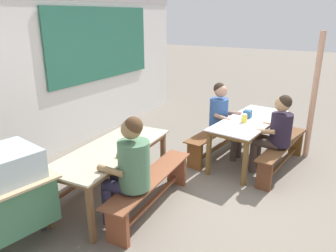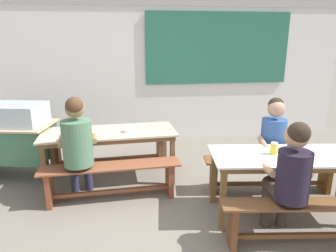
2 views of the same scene
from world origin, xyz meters
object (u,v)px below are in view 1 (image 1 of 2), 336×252
at_px(bench_far_back, 80,169).
at_px(person_near_front, 276,130).
at_px(bench_near_back, 217,137).
at_px(tissue_box, 248,114).
at_px(person_right_near_table, 223,115).
at_px(wooden_support_post, 314,97).
at_px(soup_bowl, 128,141).
at_px(bench_near_front, 282,153).
at_px(condiment_jar, 244,118).
at_px(bench_far_front, 151,188).
at_px(dining_table_far, 112,153).
at_px(person_left_back_turned, 130,165).
at_px(dining_table_near, 250,124).

distance_m(bench_far_back, person_near_front, 2.89).
height_order(bench_near_back, tissue_box, tissue_box).
bearing_deg(person_right_near_table, bench_near_back, 79.54).
height_order(person_near_front, wooden_support_post, wooden_support_post).
xyz_separation_m(tissue_box, soup_bowl, (-1.86, 1.05, -0.04)).
height_order(person_near_front, tissue_box, person_near_front).
height_order(bench_far_back, bench_near_front, same).
relative_size(bench_near_front, tissue_box, 11.74).
relative_size(bench_far_back, condiment_jar, 13.80).
bearing_deg(bench_far_front, bench_far_back, 93.59).
xyz_separation_m(bench_near_front, wooden_support_post, (0.81, -0.26, 0.75)).
xyz_separation_m(condiment_jar, soup_bowl, (-1.60, 1.08, -0.05)).
distance_m(bench_far_front, person_right_near_table, 2.10).
bearing_deg(bench_far_back, soup_bowl, -64.75).
bearing_deg(dining_table_far, bench_near_front, -41.30).
xyz_separation_m(bench_far_front, bench_near_front, (1.95, -1.18, 0.00)).
bearing_deg(person_right_near_table, dining_table_far, 161.69).
bearing_deg(tissue_box, bench_far_back, 142.12).
bearing_deg(bench_near_back, soup_bowl, 163.34).
xyz_separation_m(dining_table_far, person_right_near_table, (2.09, -0.69, 0.06)).
distance_m(bench_near_front, person_right_near_table, 1.14).
height_order(bench_near_back, person_left_back_turned, person_left_back_turned).
xyz_separation_m(bench_far_front, person_left_back_turned, (-0.38, 0.03, 0.47)).
bearing_deg(person_right_near_table, bench_far_front, 176.48).
xyz_separation_m(bench_near_front, soup_bowl, (-1.72, 1.68, 0.45)).
height_order(dining_table_far, bench_far_front, dining_table_far).
height_order(bench_far_back, bench_near_back, same).
bearing_deg(bench_far_front, condiment_jar, -17.46).
bearing_deg(tissue_box, bench_far_front, 165.36).
bearing_deg(soup_bowl, wooden_support_post, -37.37).
height_order(person_right_near_table, condiment_jar, person_right_near_table).
bearing_deg(bench_near_back, bench_far_back, 151.13).
height_order(bench_far_front, person_near_front, person_near_front).
bearing_deg(bench_far_back, bench_far_front, -86.41).
bearing_deg(soup_bowl, dining_table_far, 166.41).
bearing_deg(bench_near_back, condiment_jar, -115.49).
bearing_deg(bench_far_front, bench_near_back, -1.38).
height_order(dining_table_far, soup_bowl, soup_bowl).
xyz_separation_m(dining_table_far, soup_bowl, (0.26, -0.06, 0.09)).
relative_size(bench_near_back, tissue_box, 11.78).
xyz_separation_m(bench_far_back, wooden_support_post, (2.83, -2.56, 0.73)).
bearing_deg(person_near_front, bench_far_back, 129.35).
bearing_deg(dining_table_far, person_left_back_turned, -122.73).
bearing_deg(bench_near_front, person_near_front, 154.64).
bearing_deg(condiment_jar, person_left_back_turned, 164.61).
relative_size(bench_far_back, person_left_back_turned, 1.39).
relative_size(bench_far_back, bench_near_front, 1.06).
bearing_deg(bench_near_back, dining_table_near, -96.28).
distance_m(dining_table_near, bench_near_back, 0.67).
bearing_deg(dining_table_near, bench_near_back, 83.72).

